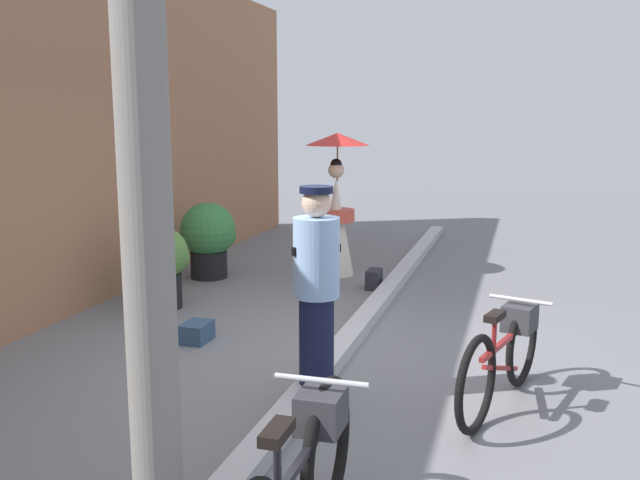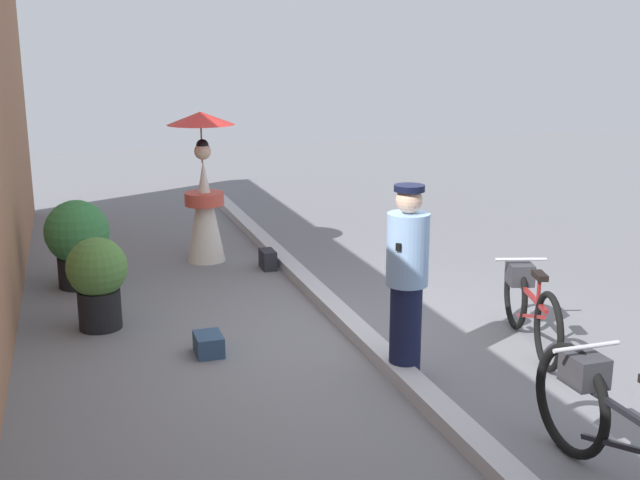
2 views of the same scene
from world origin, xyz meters
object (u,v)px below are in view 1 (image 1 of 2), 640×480
(backpack_on_pavement, at_px, (374,279))
(backpack_spare, at_px, (197,332))
(utility_pole, at_px, (138,16))
(person_with_parasol, at_px, (336,203))
(potted_plant_small, at_px, (210,236))
(person_officer, at_px, (316,288))
(bicycle_near_officer, at_px, (504,353))
(potted_plant_by_door, at_px, (164,262))

(backpack_on_pavement, height_order, backpack_spare, backpack_on_pavement)
(utility_pole, bearing_deg, person_with_parasol, 9.72)
(potted_plant_small, height_order, backpack_on_pavement, potted_plant_small)
(backpack_on_pavement, bearing_deg, person_officer, -175.18)
(person_with_parasol, xyz_separation_m, backpack_spare, (-3.09, 0.51, -0.86))
(backpack_on_pavement, bearing_deg, person_with_parasol, 46.50)
(backpack_spare, height_order, utility_pole, utility_pole)
(bicycle_near_officer, distance_m, potted_plant_by_door, 4.02)
(potted_plant_small, relative_size, backpack_on_pavement, 3.24)
(bicycle_near_officer, height_order, potted_plant_small, potted_plant_small)
(person_with_parasol, relative_size, backpack_spare, 5.80)
(person_with_parasol, bearing_deg, potted_plant_by_door, 146.75)
(person_officer, xyz_separation_m, backpack_on_pavement, (3.42, 0.29, -0.72))
(person_officer, relative_size, backpack_spare, 4.94)
(person_with_parasol, relative_size, utility_pole, 0.39)
(potted_plant_by_door, bearing_deg, person_officer, -129.68)
(person_officer, height_order, backpack_spare, person_officer)
(potted_plant_small, height_order, backpack_spare, potted_plant_small)
(potted_plant_by_door, distance_m, potted_plant_small, 1.48)
(person_officer, xyz_separation_m, backpack_spare, (0.95, 1.45, -0.75))
(person_officer, height_order, potted_plant_small, person_officer)
(person_officer, distance_m, backpack_spare, 1.89)
(potted_plant_small, distance_m, backpack_on_pavement, 2.23)
(potted_plant_by_door, height_order, backpack_on_pavement, potted_plant_by_door)
(person_with_parasol, height_order, potted_plant_by_door, person_with_parasol)
(utility_pole, bearing_deg, potted_plant_small, 23.79)
(potted_plant_by_door, height_order, utility_pole, utility_pole)
(bicycle_near_officer, height_order, person_with_parasol, person_with_parasol)
(person_officer, relative_size, potted_plant_by_door, 1.78)
(bicycle_near_officer, distance_m, person_with_parasol, 4.43)
(bicycle_near_officer, relative_size, person_with_parasol, 0.87)
(bicycle_near_officer, bearing_deg, backpack_spare, 76.72)
(potted_plant_small, bearing_deg, potted_plant_by_door, -174.25)
(backpack_spare, relative_size, utility_pole, 0.07)
(potted_plant_by_door, distance_m, backpack_spare, 1.38)
(person_officer, distance_m, person_with_parasol, 4.15)
(backpack_spare, bearing_deg, backpack_on_pavement, -25.20)
(potted_plant_by_door, relative_size, backpack_spare, 2.78)
(potted_plant_by_door, xyz_separation_m, utility_pole, (-4.61, -2.53, 1.89))
(potted_plant_small, bearing_deg, utility_pole, -156.21)
(potted_plant_by_door, relative_size, utility_pole, 0.19)
(bicycle_near_officer, xyz_separation_m, backpack_on_pavement, (3.13, 1.63, -0.27))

